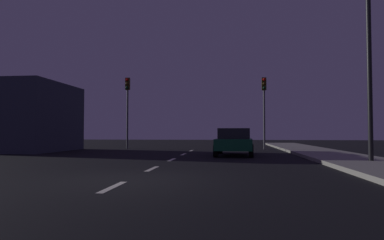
# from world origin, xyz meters

# --- Properties ---
(ground_plane) EXTENTS (80.00, 80.00, 0.00)m
(ground_plane) POSITION_xyz_m (0.00, 7.00, 0.00)
(ground_plane) COLOR black
(sidewalk_curb_right) EXTENTS (3.00, 40.00, 0.15)m
(sidewalk_curb_right) POSITION_xyz_m (7.50, 7.00, 0.07)
(sidewalk_curb_right) COLOR gray
(sidewalk_curb_right) RESTS_ON ground_plane
(lane_stripe_nearest) EXTENTS (0.16, 1.60, 0.01)m
(lane_stripe_nearest) POSITION_xyz_m (0.00, -1.20, 0.00)
(lane_stripe_nearest) COLOR silver
(lane_stripe_nearest) RESTS_ON ground_plane
(lane_stripe_second) EXTENTS (0.16, 1.60, 0.01)m
(lane_stripe_second) POSITION_xyz_m (0.00, 2.60, 0.00)
(lane_stripe_second) COLOR silver
(lane_stripe_second) RESTS_ON ground_plane
(lane_stripe_third) EXTENTS (0.16, 1.60, 0.01)m
(lane_stripe_third) POSITION_xyz_m (0.00, 6.40, 0.00)
(lane_stripe_third) COLOR silver
(lane_stripe_third) RESTS_ON ground_plane
(lane_stripe_fourth) EXTENTS (0.16, 1.60, 0.01)m
(lane_stripe_fourth) POSITION_xyz_m (0.00, 10.20, 0.00)
(lane_stripe_fourth) COLOR silver
(lane_stripe_fourth) RESTS_ON ground_plane
(lane_stripe_fifth) EXTENTS (0.16, 1.60, 0.01)m
(lane_stripe_fifth) POSITION_xyz_m (0.00, 14.00, 0.00)
(lane_stripe_fifth) COLOR silver
(lane_stripe_fifth) RESTS_ON ground_plane
(traffic_signal_left) EXTENTS (0.32, 0.38, 5.27)m
(traffic_signal_left) POSITION_xyz_m (-5.04, 16.18, 3.67)
(traffic_signal_left) COLOR #4C4C51
(traffic_signal_left) RESTS_ON ground_plane
(traffic_signal_right) EXTENTS (0.32, 0.38, 5.11)m
(traffic_signal_right) POSITION_xyz_m (4.96, 16.18, 3.57)
(traffic_signal_right) COLOR #4C4C51
(traffic_signal_right) RESTS_ON ground_plane
(car_stopped_ahead) EXTENTS (2.08, 4.18, 1.41)m
(car_stopped_ahead) POSITION_xyz_m (2.78, 9.56, 0.72)
(car_stopped_ahead) COLOR #0F4C2D
(car_stopped_ahead) RESTS_ON ground_plane
(street_lamp_right) EXTENTS (1.93, 0.36, 7.16)m
(street_lamp_right) POSITION_xyz_m (7.50, 4.97, 4.31)
(street_lamp_right) COLOR black
(street_lamp_right) RESTS_ON ground_plane
(storefront_left) EXTENTS (4.87, 6.18, 4.34)m
(storefront_left) POSITION_xyz_m (-10.44, 12.20, 2.17)
(storefront_left) COLOR #333847
(storefront_left) RESTS_ON ground_plane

